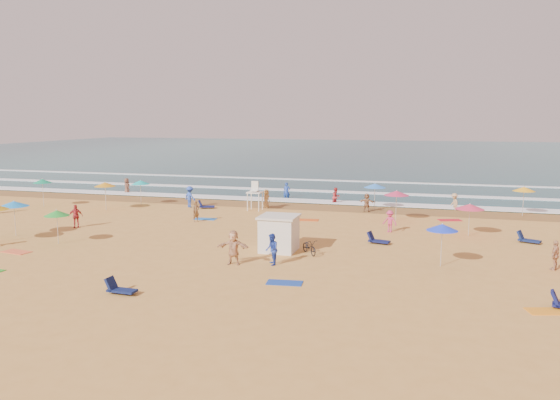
# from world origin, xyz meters

# --- Properties ---
(ground) EXTENTS (220.00, 220.00, 0.00)m
(ground) POSITION_xyz_m (0.00, 0.00, 0.00)
(ground) COLOR gold
(ground) RESTS_ON ground
(ocean) EXTENTS (220.00, 140.00, 0.18)m
(ocean) POSITION_xyz_m (0.00, 84.00, 0.00)
(ocean) COLOR #0C4756
(ocean) RESTS_ON ground
(wet_sand) EXTENTS (220.00, 220.00, 0.00)m
(wet_sand) POSITION_xyz_m (0.00, 12.50, 0.01)
(wet_sand) COLOR olive
(wet_sand) RESTS_ON ground
(surf_foam) EXTENTS (200.00, 18.70, 0.05)m
(surf_foam) POSITION_xyz_m (0.00, 21.32, 0.10)
(surf_foam) COLOR white
(surf_foam) RESTS_ON ground
(cabana) EXTENTS (2.00, 2.00, 2.00)m
(cabana) POSITION_xyz_m (3.47, -3.76, 1.00)
(cabana) COLOR silver
(cabana) RESTS_ON ground
(cabana_roof) EXTENTS (2.20, 2.20, 0.12)m
(cabana_roof) POSITION_xyz_m (3.47, -3.76, 2.06)
(cabana_roof) COLOR silver
(cabana_roof) RESTS_ON cabana
(bicycle) EXTENTS (1.48, 1.68, 0.88)m
(bicycle) POSITION_xyz_m (5.37, -4.06, 0.44)
(bicycle) COLOR black
(bicycle) RESTS_ON ground
(lifeguard_stand) EXTENTS (1.20, 1.20, 2.10)m
(lifeguard_stand) POSITION_xyz_m (-2.35, 9.30, 1.05)
(lifeguard_stand) COLOR white
(lifeguard_stand) RESTS_ON ground
(beach_umbrellas) EXTENTS (44.35, 24.95, 0.69)m
(beach_umbrellas) POSITION_xyz_m (1.10, 1.58, 2.10)
(beach_umbrellas) COLOR gold
(beach_umbrellas) RESTS_ON ground
(loungers) EXTENTS (56.94, 23.24, 0.34)m
(loungers) POSITION_xyz_m (3.63, -4.01, 0.17)
(loungers) COLOR #0F1E4B
(loungers) RESTS_ON ground
(towels) EXTENTS (42.86, 22.20, 0.03)m
(towels) POSITION_xyz_m (1.80, -2.64, 0.01)
(towels) COLOR red
(towels) RESTS_ON ground
(beachgoers) EXTENTS (42.06, 25.25, 2.12)m
(beachgoers) POSITION_xyz_m (-1.75, 4.43, 0.79)
(beachgoers) COLOR tan
(beachgoers) RESTS_ON ground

